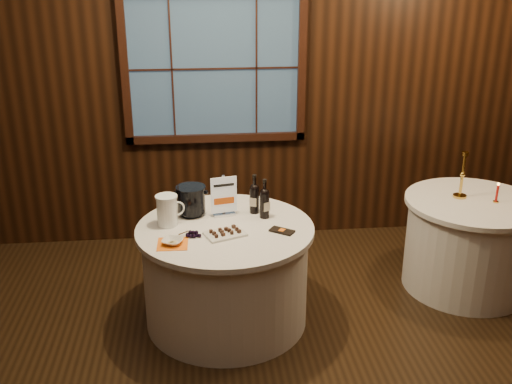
{
  "coord_description": "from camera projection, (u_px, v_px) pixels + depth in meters",
  "views": [
    {
      "loc": [
        -0.17,
        -2.9,
        2.56
      ],
      "look_at": [
        0.21,
        0.9,
        1.07
      ],
      "focal_mm": 42.0,
      "sensor_mm": 36.0,
      "label": 1
    }
  ],
  "objects": [
    {
      "name": "back_wall",
      "position": [
        215.0,
        80.0,
        5.38
      ],
      "size": [
        6.0,
        0.1,
        3.0
      ],
      "color": "black",
      "rests_on": "ground"
    },
    {
      "name": "main_table",
      "position": [
        226.0,
        274.0,
        4.42
      ],
      "size": [
        1.28,
        1.28,
        0.77
      ],
      "color": "silver",
      "rests_on": "ground"
    },
    {
      "name": "side_table",
      "position": [
        468.0,
        244.0,
        4.89
      ],
      "size": [
        1.08,
        1.08,
        0.77
      ],
      "color": "silver",
      "rests_on": "ground"
    },
    {
      "name": "sign_stand",
      "position": [
        224.0,
        202.0,
        4.44
      ],
      "size": [
        0.19,
        0.12,
        0.32
      ],
      "rotation": [
        0.0,
        0.0,
        0.2
      ],
      "color": "silver",
      "rests_on": "main_table"
    },
    {
      "name": "port_bottle_left",
      "position": [
        254.0,
        196.0,
        4.48
      ],
      "size": [
        0.07,
        0.08,
        0.3
      ],
      "rotation": [
        0.0,
        0.0,
        -0.4
      ],
      "color": "black",
      "rests_on": "main_table"
    },
    {
      "name": "port_bottle_right",
      "position": [
        265.0,
        201.0,
        4.39
      ],
      "size": [
        0.07,
        0.08,
        0.3
      ],
      "rotation": [
        0.0,
        0.0,
        0.42
      ],
      "color": "black",
      "rests_on": "main_table"
    },
    {
      "name": "ice_bucket",
      "position": [
        191.0,
        200.0,
        4.44
      ],
      "size": [
        0.22,
        0.22,
        0.23
      ],
      "color": "black",
      "rests_on": "main_table"
    },
    {
      "name": "chocolate_plate",
      "position": [
        225.0,
        233.0,
        4.15
      ],
      "size": [
        0.32,
        0.27,
        0.04
      ],
      "rotation": [
        0.0,
        0.0,
        0.37
      ],
      "color": "silver",
      "rests_on": "main_table"
    },
    {
      "name": "chocolate_box",
      "position": [
        282.0,
        231.0,
        4.2
      ],
      "size": [
        0.19,
        0.17,
        0.01
      ],
      "primitive_type": "cube",
      "rotation": [
        0.0,
        0.0,
        -0.62
      ],
      "color": "black",
      "rests_on": "main_table"
    },
    {
      "name": "grape_bunch",
      "position": [
        193.0,
        233.0,
        4.13
      ],
      "size": [
        0.18,
        0.1,
        0.04
      ],
      "rotation": [
        0.0,
        0.0,
        -0.31
      ],
      "color": "black",
      "rests_on": "main_table"
    },
    {
      "name": "glass_pitcher",
      "position": [
        167.0,
        210.0,
        4.27
      ],
      "size": [
        0.21,
        0.16,
        0.23
      ],
      "rotation": [
        0.0,
        0.0,
        0.24
      ],
      "color": "white",
      "rests_on": "main_table"
    },
    {
      "name": "orange_napkin",
      "position": [
        173.0,
        244.0,
        4.02
      ],
      "size": [
        0.21,
        0.21,
        0.0
      ],
      "primitive_type": "cube",
      "rotation": [
        0.0,
        0.0,
        -0.02
      ],
      "color": "orange",
      "rests_on": "main_table"
    },
    {
      "name": "cracker_bowl",
      "position": [
        172.0,
        241.0,
        4.01
      ],
      "size": [
        0.17,
        0.17,
        0.03
      ],
      "primitive_type": "imported",
      "rotation": [
        0.0,
        0.0,
        -0.36
      ],
      "color": "silver",
      "rests_on": "orange_napkin"
    },
    {
      "name": "brass_candlestick",
      "position": [
        462.0,
        181.0,
        4.77
      ],
      "size": [
        0.11,
        0.11,
        0.38
      ],
      "color": "gold",
      "rests_on": "side_table"
    },
    {
      "name": "red_candle",
      "position": [
        497.0,
        195.0,
        4.69
      ],
      "size": [
        0.04,
        0.04,
        0.16
      ],
      "color": "gold",
      "rests_on": "side_table"
    }
  ]
}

